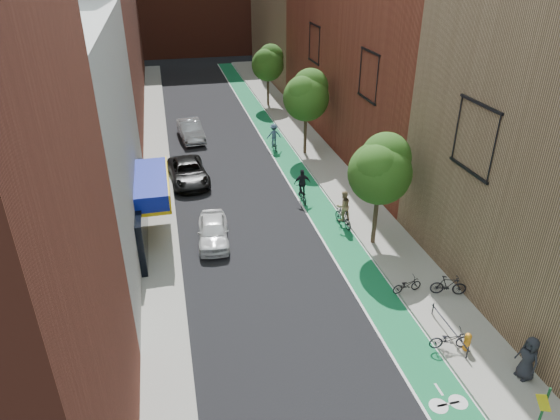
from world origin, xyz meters
TOP-DOWN VIEW (x-y plane):
  - ground at (0.00, 0.00)m, footprint 160.00×160.00m
  - bike_lane at (4.00, 26.00)m, footprint 2.00×68.00m
  - sidewalk_left at (-6.00, 26.00)m, footprint 2.00×68.00m
  - sidewalk_right at (6.50, 26.00)m, footprint 3.00×68.00m
  - building_left_white at (-11.00, 14.00)m, footprint 8.00×20.00m
  - building_right_mid_red at (12.00, 26.00)m, footprint 8.00×28.00m
  - building_right_far_tan at (12.00, 50.00)m, footprint 8.00×20.00m
  - tree_near at (5.65, 10.02)m, footprint 3.40×3.36m
  - tree_mid at (5.65, 24.02)m, footprint 3.55×3.53m
  - tree_far at (5.65, 38.02)m, footprint 3.30×3.25m
  - sign_pole at (5.38, -3.50)m, footprint 0.13×0.71m
  - parked_car_white at (-3.05, 12.33)m, footprint 2.05×4.31m
  - parked_car_black at (-3.83, 20.87)m, footprint 2.90×5.56m
  - parked_car_silver at (-3.00, 29.62)m, footprint 2.23×5.17m
  - cyclist_lane_near at (4.68, 12.44)m, footprint 1.03×1.90m
  - cyclist_lane_mid at (3.20, 16.13)m, footprint 1.10×1.85m
  - cyclist_lane_far at (3.45, 25.66)m, footprint 1.19×1.63m
  - parked_bike_near at (5.40, 5.39)m, footprint 1.55×0.66m
  - parked_bike_mid at (7.21, 4.77)m, footprint 1.76×0.98m
  - parked_bike_far at (5.40, 1.51)m, footprint 1.77×0.86m
  - pedestrian at (7.40, -0.57)m, footprint 0.73×1.01m
  - fire_hydrant at (6.05, 1.26)m, footprint 0.29×0.29m

SIDE VIEW (x-z plane):
  - ground at x=0.00m, z-range 0.00..0.00m
  - bike_lane at x=4.00m, z-range 0.00..0.01m
  - sidewalk_left at x=-6.00m, z-range 0.00..0.15m
  - sidewalk_right at x=6.50m, z-range 0.00..0.15m
  - parked_bike_near at x=5.40m, z-range 0.15..0.94m
  - fire_hydrant at x=6.05m, z-range 0.18..1.01m
  - parked_bike_far at x=5.40m, z-range 0.15..1.04m
  - parked_bike_mid at x=7.21m, z-range 0.15..1.17m
  - parked_car_white at x=-3.05m, z-range 0.00..1.42m
  - parked_car_black at x=-3.83m, z-range 0.00..1.49m
  - parked_car_silver at x=-3.00m, z-range 0.00..1.66m
  - cyclist_lane_mid at x=3.20m, z-range -0.26..1.92m
  - cyclist_lane_near at x=4.68m, z-range -0.17..2.07m
  - cyclist_lane_far at x=3.45m, z-range -0.08..2.07m
  - pedestrian at x=7.40m, z-range 0.15..2.05m
  - sign_pole at x=5.38m, z-range 0.34..3.34m
  - tree_far at x=5.65m, z-range 1.40..7.60m
  - tree_near at x=5.65m, z-range 1.45..7.87m
  - tree_mid at x=5.65m, z-range 1.52..8.26m
  - building_left_white at x=-11.00m, z-range 0.00..12.00m
  - building_right_far_tan at x=12.00m, z-range 0.00..18.00m
  - building_right_mid_red at x=12.00m, z-range 0.00..22.00m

